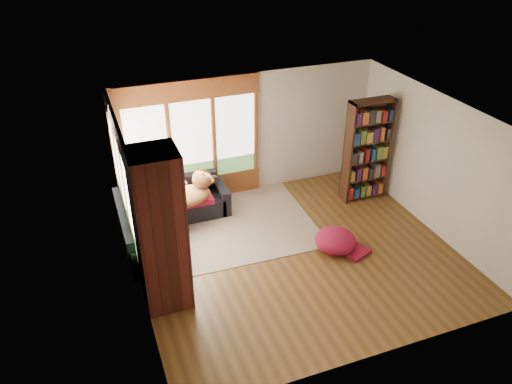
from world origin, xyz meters
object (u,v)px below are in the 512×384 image
object	(u,v)px
brick_chimney	(161,231)
area_rug	(221,225)
dog_brindle	(156,207)
dog_tan	(190,187)
sectional_sofa	(168,212)
pouf	(335,240)
bookshelf	(367,151)

from	to	relation	value
brick_chimney	area_rug	size ratio (longest dim) A/B	0.75
area_rug	dog_brindle	bearing A→B (deg)	-175.39
brick_chimney	dog_tan	bearing A→B (deg)	65.28
sectional_sofa	pouf	world-z (taller)	sectional_sofa
pouf	dog_tan	xyz separation A→B (m)	(-2.20, 1.75, 0.60)
area_rug	dog_brindle	distance (m)	1.44
dog_tan	dog_brindle	size ratio (longest dim) A/B	1.22
bookshelf	sectional_sofa	bearing A→B (deg)	174.93
sectional_sofa	bookshelf	world-z (taller)	bookshelf
brick_chimney	dog_brindle	bearing A→B (deg)	83.43
area_rug	bookshelf	size ratio (longest dim) A/B	1.61
bookshelf	pouf	xyz separation A→B (m)	(-1.44, -1.46, -0.87)
brick_chimney	pouf	bearing A→B (deg)	4.07
dog_tan	sectional_sofa	bearing A→B (deg)	156.00
bookshelf	dog_brindle	bearing A→B (deg)	-178.77
dog_tan	dog_brindle	xyz separation A→B (m)	(-0.72, -0.38, -0.05)
bookshelf	dog_tan	bearing A→B (deg)	175.56
pouf	brick_chimney	bearing A→B (deg)	-175.93
brick_chimney	sectional_sofa	distance (m)	2.32
dog_brindle	area_rug	bearing A→B (deg)	-97.14
dog_tan	dog_brindle	distance (m)	0.82
bookshelf	area_rug	bearing A→B (deg)	179.92
area_rug	sectional_sofa	bearing A→B (deg)	159.42
brick_chimney	dog_brindle	size ratio (longest dim) A/B	2.90
pouf	bookshelf	bearing A→B (deg)	45.49
sectional_sofa	dog_tan	xyz separation A→B (m)	(0.46, -0.08, 0.51)
area_rug	dog_tan	bearing A→B (deg)	150.79
brick_chimney	dog_brindle	world-z (taller)	brick_chimney
pouf	dog_tan	distance (m)	2.87
pouf	dog_tan	world-z (taller)	dog_tan
dog_tan	pouf	bearing A→B (deg)	-52.45
bookshelf	pouf	distance (m)	2.23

